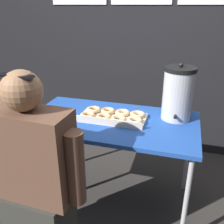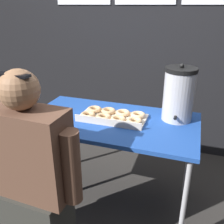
% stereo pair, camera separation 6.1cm
% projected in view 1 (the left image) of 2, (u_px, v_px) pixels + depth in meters
% --- Properties ---
extents(ground_plane, '(12.00, 12.00, 0.00)m').
position_uv_depth(ground_plane, '(112.00, 197.00, 2.09)').
color(ground_plane, '#2D2B28').
extents(back_wall, '(6.00, 0.11, 2.57)m').
position_uv_depth(back_wall, '(141.00, 26.00, 2.46)').
color(back_wall, black).
rests_on(back_wall, ground).
extents(folding_table, '(1.22, 0.66, 0.72)m').
position_uv_depth(folding_table, '(112.00, 126.00, 1.82)').
color(folding_table, '#1E479E').
rests_on(folding_table, ground).
extents(donut_box, '(0.50, 0.27, 0.05)m').
position_uv_depth(donut_box, '(113.00, 116.00, 1.81)').
color(donut_box, beige).
rests_on(donut_box, folding_table).
extents(coffee_urn, '(0.22, 0.25, 0.41)m').
position_uv_depth(coffee_urn, '(178.00, 93.00, 1.75)').
color(coffee_urn, '#B7B7BC').
rests_on(coffee_urn, folding_table).
extents(cell_phone, '(0.10, 0.15, 0.01)m').
position_uv_depth(cell_phone, '(45.00, 125.00, 1.71)').
color(cell_phone, '#2D334C').
rests_on(cell_phone, folding_table).
extents(person_seated, '(0.63, 0.27, 1.20)m').
position_uv_depth(person_seated, '(35.00, 180.00, 1.42)').
color(person_seated, '#33332D').
rests_on(person_seated, ground).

